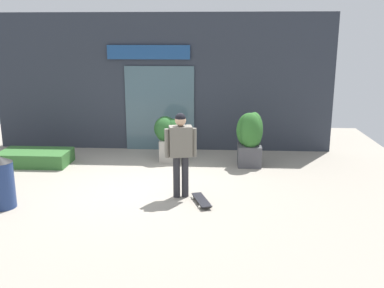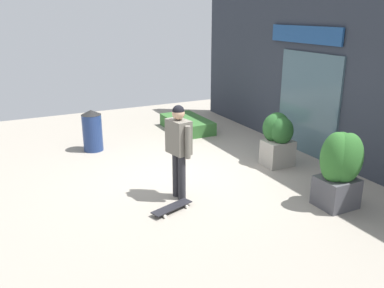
% 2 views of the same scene
% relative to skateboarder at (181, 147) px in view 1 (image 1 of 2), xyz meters
% --- Properties ---
extents(ground_plane, '(12.00, 12.00, 0.00)m').
position_rel_skateboarder_xyz_m(ground_plane, '(-0.80, 0.56, -0.97)').
color(ground_plane, gray).
extents(building_facade, '(8.83, 0.31, 3.53)m').
position_rel_skateboarder_xyz_m(building_facade, '(-0.81, 3.62, 0.78)').
color(building_facade, '#2D333D').
rests_on(building_facade, ground_plane).
extents(skateboarder, '(0.58, 0.33, 1.61)m').
position_rel_skateboarder_xyz_m(skateboarder, '(0.00, 0.00, 0.00)').
color(skateboarder, '#28282D').
rests_on(skateboarder, ground_plane).
extents(skateboard, '(0.41, 0.75, 0.08)m').
position_rel_skateboarder_xyz_m(skateboard, '(0.40, -0.31, -0.91)').
color(skateboard, black).
rests_on(skateboard, ground_plane).
extents(planter_box_left, '(0.69, 0.59, 1.08)m').
position_rel_skateboarder_xyz_m(planter_box_left, '(-0.52, 2.44, -0.34)').
color(planter_box_left, gray).
rests_on(planter_box_left, ground_plane).
extents(planter_box_right, '(0.61, 0.68, 1.27)m').
position_rel_skateboarder_xyz_m(planter_box_right, '(1.44, 2.13, -0.26)').
color(planter_box_right, '#47474C').
rests_on(planter_box_right, ground_plane).
extents(trash_bin, '(0.44, 0.44, 0.94)m').
position_rel_skateboarder_xyz_m(trash_bin, '(-3.09, -0.72, -0.50)').
color(trash_bin, navy).
rests_on(trash_bin, ground_plane).
extents(hedge_ledge, '(1.61, 0.90, 0.33)m').
position_rel_skateboarder_xyz_m(hedge_ledge, '(-3.62, 1.90, -0.81)').
color(hedge_ledge, '#33662D').
rests_on(hedge_ledge, ground_plane).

